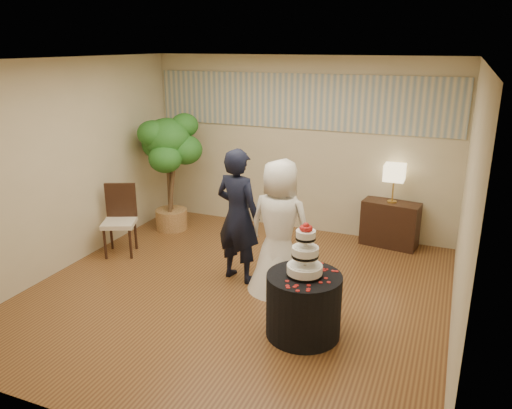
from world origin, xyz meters
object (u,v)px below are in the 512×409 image
at_px(cake_table, 303,305).
at_px(console, 390,224).
at_px(side_chair, 119,221).
at_px(wedding_cake, 305,249).
at_px(bride, 280,226).
at_px(ficus_tree, 169,172).
at_px(table_lamp, 394,184).
at_px(groom, 238,216).

distance_m(cake_table, console, 2.91).
bearing_deg(console, side_chair, -145.33).
distance_m(cake_table, wedding_cake, 0.63).
relative_size(bride, side_chair, 1.64).
bearing_deg(console, ficus_tree, -161.69).
relative_size(console, side_chair, 0.81).
xyz_separation_m(cake_table, console, (0.50, 2.86, 0.00)).
relative_size(table_lamp, side_chair, 0.57).
bearing_deg(side_chair, groom, -26.12).
relative_size(groom, wedding_cake, 3.02).
relative_size(groom, ficus_tree, 0.90).
xyz_separation_m(console, table_lamp, (0.00, 0.00, 0.64)).
xyz_separation_m(bride, wedding_cake, (0.59, -0.89, 0.14)).
xyz_separation_m(bride, console, (1.09, 1.97, -0.49)).
height_order(wedding_cake, ficus_tree, ficus_tree).
bearing_deg(groom, bride, -173.18).
bearing_deg(bride, side_chair, 0.70).
xyz_separation_m(ficus_tree, side_chair, (-0.14, -1.18, -0.46)).
bearing_deg(wedding_cake, ficus_tree, 143.20).
height_order(groom, side_chair, groom).
height_order(groom, console, groom).
distance_m(bride, side_chair, 2.55).
bearing_deg(cake_table, groom, 140.98).
xyz_separation_m(bride, ficus_tree, (-2.38, 1.33, 0.14)).
bearing_deg(ficus_tree, bride, -29.23).
xyz_separation_m(cake_table, ficus_tree, (-2.97, 2.22, 0.63)).
relative_size(groom, console, 2.10).
relative_size(cake_table, table_lamp, 1.36).
height_order(table_lamp, ficus_tree, ficus_tree).
xyz_separation_m(cake_table, table_lamp, (0.50, 2.86, 0.64)).
relative_size(groom, cake_table, 2.22).
bearing_deg(table_lamp, wedding_cake, -99.81).
xyz_separation_m(table_lamp, side_chair, (-3.61, -1.83, -0.47)).
relative_size(wedding_cake, console, 0.69).
relative_size(bride, wedding_cake, 2.89).
xyz_separation_m(wedding_cake, console, (0.50, 2.86, -0.63)).
height_order(bride, side_chair, bride).
xyz_separation_m(wedding_cake, ficus_tree, (-2.97, 2.22, -0.00)).
bearing_deg(side_chair, wedding_cake, -42.05).
relative_size(bride, table_lamp, 2.89).
xyz_separation_m(groom, table_lamp, (1.67, 1.91, 0.11)).
bearing_deg(ficus_tree, side_chair, -96.80).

